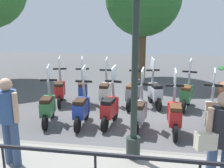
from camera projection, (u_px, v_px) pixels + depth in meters
The scene contains 16 objects.
ground_plane at pixel (128, 117), 7.13m from camera, with size 28.00×28.00×0.00m, color #4C4C4F.
lamp_post_near at pixel (135, 49), 4.25m from camera, with size 0.26×0.90×4.60m.
pedestrian_with_bag at pixel (220, 138), 3.47m from camera, with size 0.43×0.63×1.59m.
pedestrian_distant at pixel (9, 116), 4.28m from camera, with size 0.42×0.46×1.59m.
scooter_near_0 at pixel (211, 114), 6.01m from camera, with size 1.22×0.48×1.54m.
scooter_near_1 at pixel (174, 115), 5.97m from camera, with size 1.23×0.44×1.54m.
scooter_near_2 at pixel (139, 112), 6.12m from camera, with size 1.23×0.44×1.54m.
scooter_near_3 at pixel (110, 108), 6.42m from camera, with size 1.23×0.47×1.54m.
scooter_near_4 at pixel (82, 108), 6.41m from camera, with size 1.23×0.44×1.54m.
scooter_near_5 at pixel (48, 106), 6.54m from camera, with size 1.22×0.48×1.54m.
scooter_far_0 at pixel (187, 94), 7.66m from camera, with size 1.20×0.54×1.54m.
scooter_far_1 at pixel (155, 92), 7.89m from camera, with size 1.20×0.55×1.54m.
scooter_far_2 at pixel (133, 93), 7.80m from camera, with size 1.22×0.50×1.54m.
scooter_far_3 at pixel (105, 92), 7.91m from camera, with size 1.23×0.44×1.54m.
scooter_far_4 at pixel (83, 90), 8.11m from camera, with size 1.21×0.52×1.54m.
scooter_far_5 at pixel (60, 90), 8.12m from camera, with size 1.21×0.52×1.54m.
Camera 1 is at (-6.68, -0.58, 2.65)m, focal length 40.00 mm.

